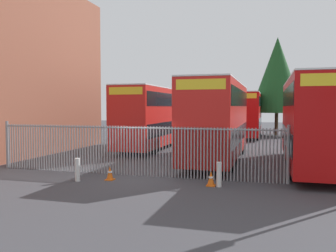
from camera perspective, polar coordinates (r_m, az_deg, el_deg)
The scene contains 11 objects.
ground_plane at distance 23.35m, azimuth 2.72°, elevation -4.39°, with size 100.00×100.00×0.00m, color #3D3D42.
palisade_fence at distance 15.78m, azimuth -5.94°, elevation -3.70°, with size 13.39×0.14×2.35m.
double_decker_bus_near_gate at distance 18.85m, azimuth 22.45°, elevation 0.98°, with size 2.54×10.81×4.42m.
double_decker_bus_behind_fence_left at distance 20.27m, azimuth 8.11°, elevation 1.31°, with size 2.54×10.81×4.42m.
double_decker_bus_behind_fence_right at distance 26.05m, azimuth -2.24°, elevation 1.73°, with size 2.54×10.81×4.42m.
double_decker_bus_far_back at distance 36.39m, azimuth 12.74°, elevation 2.05°, with size 2.54×10.81×4.42m.
bollard_near_left at distance 14.99m, azimuth -14.44°, elevation -6.87°, with size 0.20×0.20×0.95m, color silver.
bollard_center_front at distance 13.69m, azimuth 8.26°, elevation -7.76°, with size 0.20×0.20×0.95m, color silver.
traffic_cone_by_gate at distance 15.00m, azimuth -9.38°, elevation -7.53°, with size 0.34×0.34×0.59m.
traffic_cone_mid_forecourt at distance 13.81m, azimuth 6.97°, elevation -8.43°, with size 0.34×0.34×0.59m.
tree_tall_back at distance 39.51m, azimuth 17.25°, elevation 7.87°, with size 5.58×5.58×10.41m.
Camera 1 is at (5.34, -14.53, 3.05)m, focal length 37.67 mm.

